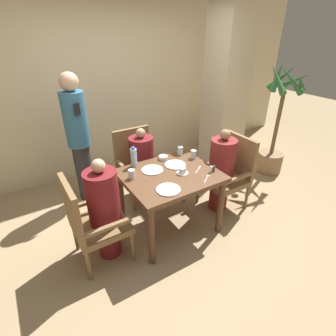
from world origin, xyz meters
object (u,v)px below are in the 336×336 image
plate_main_right (175,165)px  potted_palm (275,135)px  glass_tall_mid (194,154)px  glass_tall_far (180,151)px  chair_far_side (137,163)px  plate_main_left (152,170)px  bowl_small (163,157)px  diner_in_far_chair (142,165)px  glass_tall_near (132,174)px  plate_dessert_center (168,190)px  water_bottle (134,157)px  standing_host (78,137)px  chair_right_side (229,171)px  chair_left_side (91,220)px  teacup_with_saucer (182,171)px  diner_in_left_chair (105,209)px  diner_in_right_chair (221,170)px

plate_main_right → potted_palm: bearing=4.7°
glass_tall_mid → glass_tall_far: 0.19m
chair_far_side → plate_main_left: (-0.13, -0.68, 0.26)m
potted_palm → bowl_small: (-2.07, 0.04, 0.13)m
diner_in_far_chair → plate_main_right: 0.62m
bowl_small → glass_tall_near: glass_tall_near is taller
diner_in_far_chair → plate_main_right: (0.16, -0.56, 0.22)m
chair_far_side → potted_palm: size_ratio=0.55×
plate_dessert_center → water_bottle: bearing=95.8°
standing_host → glass_tall_near: bearing=-76.4°
standing_host → plate_main_left: standing_host is taller
plate_dessert_center → chair_right_side: bearing=13.5°
plate_dessert_center → glass_tall_near: glass_tall_near is taller
diner_in_far_chair → chair_left_side: bearing=-143.2°
plate_main_right → glass_tall_far: bearing=44.5°
chair_right_side → teacup_with_saucer: chair_right_side is taller
diner_in_left_chair → chair_far_side: 1.15m
plate_main_right → glass_tall_mid: 0.30m
plate_main_left → glass_tall_far: glass_tall_far is taller
diner_in_left_chair → water_bottle: (0.52, 0.37, 0.28)m
teacup_with_saucer → water_bottle: (-0.38, 0.44, 0.08)m
diner_in_left_chair → bowl_small: 0.98m
chair_right_side → bowl_small: (-0.81, 0.34, 0.27)m
chair_left_side → glass_tall_near: 0.62m
glass_tall_mid → diner_in_far_chair: bearing=130.9°
chair_left_side → diner_in_left_chair: (0.15, 0.00, 0.08)m
plate_main_right → chair_right_side: bearing=-9.9°
standing_host → diner_in_left_chair: bearing=-95.9°
diner_in_far_chair → plate_dessert_center: size_ratio=4.37×
diner_in_left_chair → plate_main_left: bearing=14.6°
chair_right_side → potted_palm: (1.26, 0.30, 0.14)m
chair_right_side → teacup_with_saucer: (-0.81, -0.07, 0.28)m
diner_in_left_chair → potted_palm: size_ratio=0.64×
bowl_small → water_bottle: water_bottle is taller
plate_main_left → glass_tall_near: 0.27m
glass_tall_mid → standing_host: bearing=137.6°
potted_palm → glass_tall_near: potted_palm is taller
standing_host → water_bottle: (0.40, -0.81, -0.06)m
diner_in_left_chair → teacup_with_saucer: size_ratio=8.66×
chair_left_side → chair_far_side: same height
chair_far_side → diner_in_right_chair: (0.78, -0.85, 0.06)m
water_bottle → glass_tall_near: (-0.14, -0.24, -0.06)m
diner_in_right_chair → standing_host: standing_host is taller
standing_host → plate_main_left: 1.15m
teacup_with_saucer → water_bottle: bearing=130.7°
diner_in_far_chair → bowl_small: 0.44m
chair_right_side → water_bottle: water_bottle is taller
diner_in_left_chair → diner_in_right_chair: size_ratio=1.02×
standing_host → glass_tall_mid: (1.10, -1.01, -0.12)m
plate_dessert_center → diner_in_right_chair: bearing=15.5°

